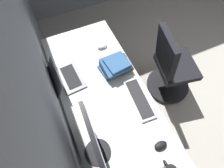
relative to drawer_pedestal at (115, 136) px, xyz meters
The scene contains 10 objects.
wall_back 1.04m from the drawer_pedestal, 79.11° to the left, with size 5.30×0.10×2.60m, color #8C939E.
desk 0.40m from the drawer_pedestal, ahead, with size 1.87×0.75×0.73m.
drawer_pedestal is the anchor object (origin of this frame).
monitor_primary 0.67m from the drawer_pedestal, 124.26° to the left, with size 0.51×0.20×0.41m.
laptop_leftmost 0.76m from the drawer_pedestal, 23.39° to the left, with size 0.35×0.30×0.18m.
keyboard_main 0.50m from the drawer_pedestal, 66.93° to the right, with size 0.43×0.17×0.02m.
mouse_main 0.56m from the drawer_pedestal, 140.90° to the right, with size 0.06×0.10×0.03m, color black.
mouse_spare 0.93m from the drawer_pedestal, 14.99° to the right, with size 0.06×0.10×0.03m, color silver.
book_stack_near 0.70m from the drawer_pedestal, 24.29° to the right, with size 0.24×0.30×0.12m.
office_chair 1.00m from the drawer_pedestal, 64.96° to the right, with size 0.56×0.59×0.97m.
Camera 1 is at (-0.50, 2.15, 2.20)m, focal length 29.34 mm.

